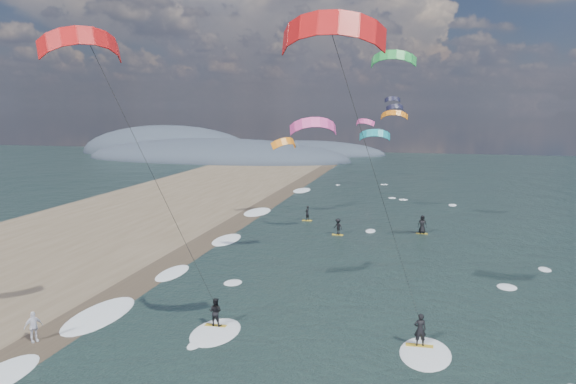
# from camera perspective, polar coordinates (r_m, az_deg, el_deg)

# --- Properties ---
(wet_sand_strip) EXTENTS (3.00, 240.00, 0.00)m
(wet_sand_strip) POSITION_cam_1_polar(r_m,az_deg,el_deg) (40.00, -16.45, -9.81)
(wet_sand_strip) COLOR #382D23
(wet_sand_strip) RESTS_ON ground
(coastal_hills) EXTENTS (80.00, 41.00, 15.00)m
(coastal_hills) POSITION_cam_1_polar(r_m,az_deg,el_deg) (141.14, -8.10, 3.61)
(coastal_hills) COLOR #3D4756
(coastal_hills) RESTS_ON ground
(kitesurfer_near_a) EXTENTS (7.75, 8.30, 16.68)m
(kitesurfer_near_a) POSITION_cam_1_polar(r_m,az_deg,el_deg) (23.91, 6.39, 9.41)
(kitesurfer_near_a) COLOR gold
(kitesurfer_near_a) RESTS_ON ground
(kitesurfer_near_b) EXTENTS (6.92, 9.15, 16.44)m
(kitesurfer_near_b) POSITION_cam_1_polar(r_m,az_deg,el_deg) (28.04, -15.40, 4.85)
(kitesurfer_near_b) COLOR gold
(kitesurfer_near_b) RESTS_ON ground
(far_kitesurfers) EXTENTS (13.41, 6.95, 1.84)m
(far_kitesurfers) POSITION_cam_1_polar(r_m,az_deg,el_deg) (56.57, 7.91, -3.18)
(far_kitesurfers) COLOR gold
(far_kitesurfers) RESTS_ON ground
(bg_kite_field) EXTENTS (14.91, 72.01, 9.33)m
(bg_kite_field) POSITION_cam_1_polar(r_m,az_deg,el_deg) (72.58, 8.46, 8.22)
(bg_kite_field) COLOR green
(bg_kite_field) RESTS_ON ground
(shoreline_surf) EXTENTS (2.40, 79.40, 0.11)m
(shoreline_surf) POSITION_cam_1_polar(r_m,az_deg,el_deg) (43.44, -11.90, -8.14)
(shoreline_surf) COLOR white
(shoreline_surf) RESTS_ON ground
(beach_walker) EXTENTS (0.86, 1.05, 1.68)m
(beach_walker) POSITION_cam_1_polar(r_m,az_deg,el_deg) (33.62, -24.47, -12.35)
(beach_walker) COLOR white
(beach_walker) RESTS_ON ground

